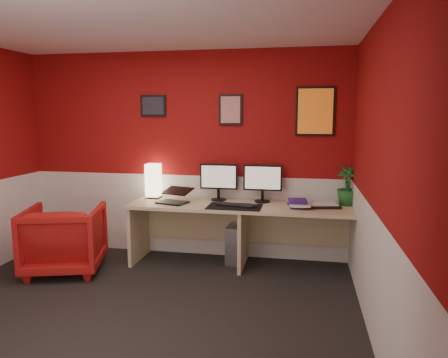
{
  "coord_description": "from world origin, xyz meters",
  "views": [
    {
      "loc": [
        1.44,
        -3.24,
        1.74
      ],
      "look_at": [
        0.6,
        1.21,
        1.05
      ],
      "focal_mm": 33.77,
      "sensor_mm": 36.0,
      "label": 1
    }
  ],
  "objects_px": {
    "monitor_left": "(218,176)",
    "zen_tray": "(323,206)",
    "armchair": "(65,239)",
    "shoji_lamp": "(153,182)",
    "desk": "(243,236)",
    "potted_plant": "(348,186)",
    "laptop": "(172,194)",
    "pc_tower": "(237,243)",
    "monitor_right": "(263,178)"
  },
  "relations": [
    {
      "from": "laptop",
      "to": "pc_tower",
      "type": "xyz_separation_m",
      "value": [
        0.72,
        0.25,
        -0.61
      ]
    },
    {
      "from": "pc_tower",
      "to": "armchair",
      "type": "distance_m",
      "value": 1.98
    },
    {
      "from": "desk",
      "to": "potted_plant",
      "type": "relative_size",
      "value": 5.98
    },
    {
      "from": "pc_tower",
      "to": "potted_plant",
      "type": "bearing_deg",
      "value": 4.87
    },
    {
      "from": "desk",
      "to": "armchair",
      "type": "height_order",
      "value": "armchair"
    },
    {
      "from": "armchair",
      "to": "shoji_lamp",
      "type": "bearing_deg",
      "value": -154.77
    },
    {
      "from": "desk",
      "to": "shoji_lamp",
      "type": "height_order",
      "value": "shoji_lamp"
    },
    {
      "from": "monitor_left",
      "to": "pc_tower",
      "type": "relative_size",
      "value": 1.29
    },
    {
      "from": "shoji_lamp",
      "to": "laptop",
      "type": "bearing_deg",
      "value": -39.26
    },
    {
      "from": "monitor_right",
      "to": "pc_tower",
      "type": "relative_size",
      "value": 1.29
    },
    {
      "from": "shoji_lamp",
      "to": "armchair",
      "type": "bearing_deg",
      "value": -138.57
    },
    {
      "from": "shoji_lamp",
      "to": "laptop",
      "type": "height_order",
      "value": "shoji_lamp"
    },
    {
      "from": "desk",
      "to": "shoji_lamp",
      "type": "distance_m",
      "value": 1.28
    },
    {
      "from": "shoji_lamp",
      "to": "zen_tray",
      "type": "xyz_separation_m",
      "value": [
        2.03,
        -0.14,
        -0.18
      ]
    },
    {
      "from": "monitor_right",
      "to": "shoji_lamp",
      "type": "bearing_deg",
      "value": 179.82
    },
    {
      "from": "laptop",
      "to": "potted_plant",
      "type": "distance_m",
      "value": 2.0
    },
    {
      "from": "desk",
      "to": "armchair",
      "type": "relative_size",
      "value": 3.18
    },
    {
      "from": "shoji_lamp",
      "to": "armchair",
      "type": "relative_size",
      "value": 0.49
    },
    {
      "from": "zen_tray",
      "to": "potted_plant",
      "type": "height_order",
      "value": "potted_plant"
    },
    {
      "from": "pc_tower",
      "to": "armchair",
      "type": "bearing_deg",
      "value": -156.2
    },
    {
      "from": "monitor_left",
      "to": "armchair",
      "type": "relative_size",
      "value": 0.71
    },
    {
      "from": "pc_tower",
      "to": "monitor_left",
      "type": "bearing_deg",
      "value": 179.38
    },
    {
      "from": "desk",
      "to": "potted_plant",
      "type": "xyz_separation_m",
      "value": [
        1.16,
        0.21,
        0.58
      ]
    },
    {
      "from": "monitor_right",
      "to": "zen_tray",
      "type": "bearing_deg",
      "value": -11.52
    },
    {
      "from": "laptop",
      "to": "monitor_right",
      "type": "xyz_separation_m",
      "value": [
        1.01,
        0.26,
        0.18
      ]
    },
    {
      "from": "monitor_right",
      "to": "potted_plant",
      "type": "height_order",
      "value": "monitor_right"
    },
    {
      "from": "monitor_left",
      "to": "armchair",
      "type": "distance_m",
      "value": 1.87
    },
    {
      "from": "laptop",
      "to": "armchair",
      "type": "xyz_separation_m",
      "value": [
        -1.12,
        -0.44,
        -0.47
      ]
    },
    {
      "from": "armchair",
      "to": "desk",
      "type": "bearing_deg",
      "value": 178.66
    },
    {
      "from": "desk",
      "to": "potted_plant",
      "type": "bearing_deg",
      "value": 10.15
    },
    {
      "from": "potted_plant",
      "to": "pc_tower",
      "type": "bearing_deg",
      "value": -178.48
    },
    {
      "from": "laptop",
      "to": "zen_tray",
      "type": "relative_size",
      "value": 0.94
    },
    {
      "from": "shoji_lamp",
      "to": "pc_tower",
      "type": "relative_size",
      "value": 0.89
    },
    {
      "from": "laptop",
      "to": "zen_tray",
      "type": "xyz_separation_m",
      "value": [
        1.7,
        0.12,
        -0.09
      ]
    },
    {
      "from": "shoji_lamp",
      "to": "pc_tower",
      "type": "bearing_deg",
      "value": -0.9
    },
    {
      "from": "monitor_right",
      "to": "zen_tray",
      "type": "distance_m",
      "value": 0.75
    },
    {
      "from": "laptop",
      "to": "potted_plant",
      "type": "height_order",
      "value": "potted_plant"
    },
    {
      "from": "potted_plant",
      "to": "laptop",
      "type": "bearing_deg",
      "value": -171.87
    },
    {
      "from": "laptop",
      "to": "potted_plant",
      "type": "bearing_deg",
      "value": 25.21
    },
    {
      "from": "desk",
      "to": "pc_tower",
      "type": "xyz_separation_m",
      "value": [
        -0.09,
        0.17,
        -0.14
      ]
    },
    {
      "from": "potted_plant",
      "to": "armchair",
      "type": "xyz_separation_m",
      "value": [
        -3.1,
        -0.72,
        -0.57
      ]
    },
    {
      "from": "laptop",
      "to": "monitor_right",
      "type": "height_order",
      "value": "monitor_right"
    },
    {
      "from": "shoji_lamp",
      "to": "monitor_left",
      "type": "height_order",
      "value": "monitor_left"
    },
    {
      "from": "monitor_left",
      "to": "pc_tower",
      "type": "bearing_deg",
      "value": -3.97
    },
    {
      "from": "monitor_left",
      "to": "zen_tray",
      "type": "height_order",
      "value": "monitor_left"
    },
    {
      "from": "monitor_right",
      "to": "monitor_left",
      "type": "bearing_deg",
      "value": 179.56
    },
    {
      "from": "monitor_left",
      "to": "potted_plant",
      "type": "distance_m",
      "value": 1.49
    },
    {
      "from": "desk",
      "to": "laptop",
      "type": "xyz_separation_m",
      "value": [
        -0.81,
        -0.07,
        0.47
      ]
    },
    {
      "from": "monitor_left",
      "to": "potted_plant",
      "type": "height_order",
      "value": "monitor_left"
    },
    {
      "from": "desk",
      "to": "armchair",
      "type": "xyz_separation_m",
      "value": [
        -1.94,
        -0.51,
        0.01
      ]
    }
  ]
}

